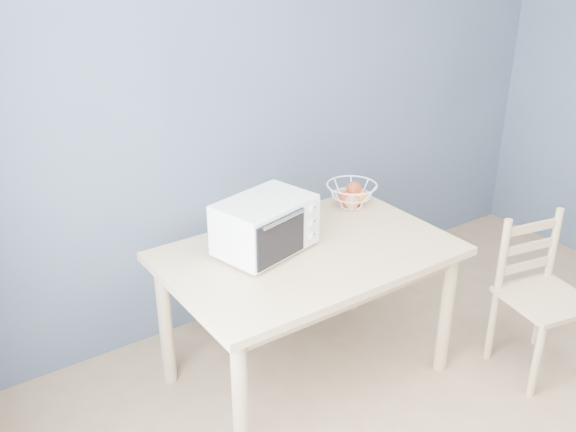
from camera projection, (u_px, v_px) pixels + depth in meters
dining_table at (308, 268)px, 3.16m from camera, size 1.40×0.90×0.75m
toaster_oven at (263, 226)px, 3.03m from camera, size 0.52×0.43×0.27m
fruit_basket at (351, 195)px, 3.56m from camera, size 0.32×0.32×0.14m
dining_chair at (540, 298)px, 3.34m from camera, size 0.47×0.47×0.85m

